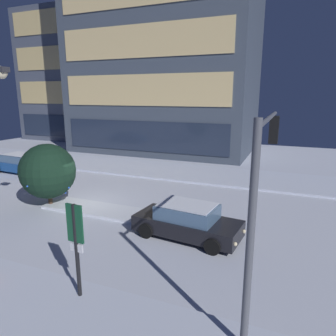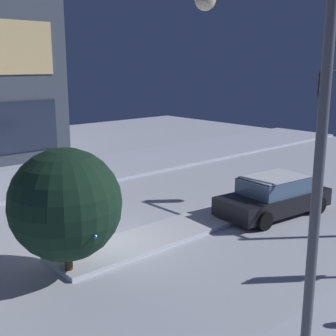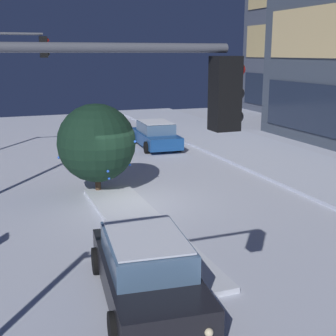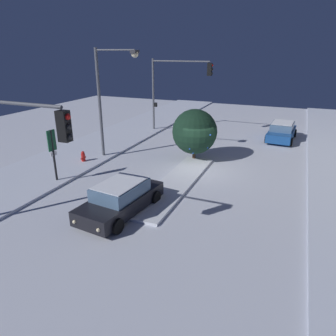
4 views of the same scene
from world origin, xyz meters
name	(u,v)px [view 3 (image 3 of 4)]	position (x,y,z in m)	size (l,w,h in m)	color
ground	(133,202)	(0.00, 0.00, 0.00)	(52.00, 52.00, 0.00)	silver
curb_strip_far	(330,178)	(0.00, 8.85, 0.07)	(52.00, 5.20, 0.14)	silver
median_strip	(141,228)	(2.68, -0.55, 0.07)	(9.00, 1.80, 0.14)	silver
office_tower_secondary	(336,14)	(-16.77, 22.52, 8.39)	(15.52, 8.26, 16.79)	#4C5466
car_near	(146,269)	(6.64, -1.70, 0.71)	(4.80, 2.46, 1.49)	black
car_far	(156,135)	(-9.31, 4.18, 0.71)	(4.72, 2.31, 1.49)	#19478C
decorated_tree_median	(97,143)	(-1.61, -0.93, 1.98)	(2.98, 2.98, 3.48)	#473323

